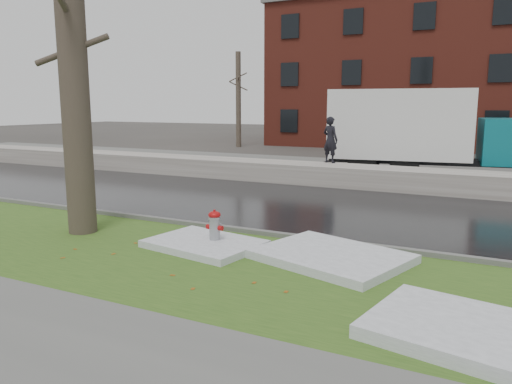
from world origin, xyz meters
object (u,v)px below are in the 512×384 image
at_px(tree, 72,54).
at_px(worker, 330,140).
at_px(box_truck, 428,131).
at_px(fire_hydrant, 215,227).

bearing_deg(tree, worker, 75.51).
relative_size(tree, worker, 4.53).
bearing_deg(box_truck, worker, -143.79).
bearing_deg(fire_hydrant, tree, -174.52).
xyz_separation_m(box_truck, worker, (-3.07, -3.06, -0.25)).
bearing_deg(box_truck, tree, -122.14).
height_order(tree, box_truck, tree).
bearing_deg(worker, fire_hydrant, 113.94).
bearing_deg(worker, tree, 94.94).
bearing_deg(tree, box_truck, 66.54).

